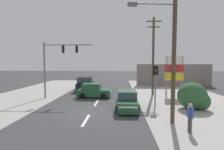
{
  "coord_description": "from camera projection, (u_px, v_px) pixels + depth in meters",
  "views": [
    {
      "loc": [
        2.29,
        -13.23,
        3.79
      ],
      "look_at": [
        1.43,
        4.0,
        2.6
      ],
      "focal_mm": 28.0,
      "sensor_mm": 36.0,
      "label": 1
    }
  ],
  "objects": [
    {
      "name": "ground_plane",
      "position": [
        91.0,
        112.0,
        13.56
      ],
      "size": [
        140.0,
        140.0,
        0.0
      ],
      "primitive_type": "plane",
      "color": "#3A3A3D"
    },
    {
      "name": "lane_dash_near",
      "position": [
        86.0,
        120.0,
        11.57
      ],
      "size": [
        0.2,
        2.4,
        0.01
      ],
      "primitive_type": "cube",
      "color": "silver",
      "rests_on": "ground"
    },
    {
      "name": "lane_dash_mid",
      "position": [
        96.0,
        103.0,
        16.55
      ],
      "size": [
        0.2,
        2.4,
        0.01
      ],
      "primitive_type": "cube",
      "color": "silver",
      "rests_on": "ground"
    },
    {
      "name": "lane_dash_far",
      "position": [
        102.0,
        94.0,
        21.53
      ],
      "size": [
        0.2,
        2.4,
        0.01
      ],
      "primitive_type": "cube",
      "color": "silver",
      "rests_on": "ground"
    },
    {
      "name": "kerb_right_verge",
      "position": [
        198.0,
        107.0,
        15.11
      ],
      "size": [
        10.0,
        44.0,
        0.02
      ],
      "primitive_type": "cube",
      "color": "#A39E99",
      "rests_on": "ground"
    },
    {
      "name": "kerb_left_verge",
      "position": [
        16.0,
        100.0,
        17.97
      ],
      "size": [
        8.0,
        40.0,
        0.02
      ],
      "primitive_type": "cube",
      "color": "#A39E99",
      "rests_on": "ground"
    },
    {
      "name": "utility_pole_foreground_right",
      "position": [
        172.0,
        36.0,
        10.56
      ],
      "size": [
        3.77,
        0.65,
        10.13
      ],
      "color": "#4C3D2B",
      "rests_on": "ground"
    },
    {
      "name": "utility_pole_midground_right",
      "position": [
        153.0,
        55.0,
        20.43
      ],
      "size": [
        1.8,
        0.26,
        9.06
      ],
      "color": "#4C3D2B",
      "rests_on": "ground"
    },
    {
      "name": "traffic_signal_mast",
      "position": [
        56.0,
        60.0,
        18.56
      ],
      "size": [
        5.29,
        0.44,
        6.0
      ],
      "color": "slate",
      "rests_on": "ground"
    },
    {
      "name": "pedestal_signal_right_kerb",
      "position": [
        155.0,
        79.0,
        15.06
      ],
      "size": [
        0.44,
        0.3,
        3.56
      ],
      "color": "slate",
      "rests_on": "ground"
    },
    {
      "name": "shopping_plaza_sign",
      "position": [
        174.0,
        70.0,
        19.75
      ],
      "size": [
        2.1,
        0.16,
        4.6
      ],
      "color": "slate",
      "rests_on": "ground"
    },
    {
      "name": "roadside_bush",
      "position": [
        194.0,
        97.0,
        14.32
      ],
      "size": [
        2.48,
        2.13,
        2.19
      ],
      "color": "#2D5B33",
      "rests_on": "ground"
    },
    {
      "name": "shopfront_wall_far",
      "position": [
        173.0,
        75.0,
        28.83
      ],
      "size": [
        12.0,
        1.0,
        3.6
      ],
      "primitive_type": "cube",
      "color": "gray",
      "rests_on": "ground"
    },
    {
      "name": "hatchback_oncoming_mid",
      "position": [
        93.0,
        91.0,
        19.27
      ],
      "size": [
        3.69,
        1.88,
        1.53
      ],
      "color": "#235633",
      "rests_on": "ground"
    },
    {
      "name": "suv_crossing_left",
      "position": [
        85.0,
        84.0,
        24.03
      ],
      "size": [
        2.26,
        4.63,
        1.9
      ],
      "color": "black",
      "rests_on": "ground"
    },
    {
      "name": "hatchback_kerbside_parked",
      "position": [
        127.0,
        101.0,
        14.15
      ],
      "size": [
        1.79,
        3.65,
        1.53
      ],
      "color": "#235633",
      "rests_on": "ground"
    },
    {
      "name": "pedestrian_at_kerb",
      "position": [
        190.0,
        116.0,
        9.41
      ],
      "size": [
        0.23,
        0.56,
        1.63
      ],
      "color": "#47423D",
      "rests_on": "ground"
    }
  ]
}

